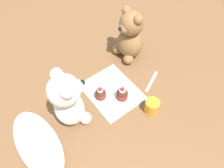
{
  "coord_description": "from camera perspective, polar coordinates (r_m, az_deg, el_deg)",
  "views": [
    {
      "loc": [
        -0.42,
        0.32,
        0.78
      ],
      "look_at": [
        0.0,
        0.0,
        0.06
      ],
      "focal_mm": 35.0,
      "sensor_mm": 36.0,
      "label": 1
    }
  ],
  "objects": [
    {
      "name": "cupcake_near_tan_bear",
      "position": [
        0.89,
        2.67,
        -2.61
      ],
      "size": [
        0.05,
        0.05,
        0.07
      ],
      "color": "#993333",
      "rests_on": "saucer_plate"
    },
    {
      "name": "saucer_plate",
      "position": [
        0.92,
        2.6,
        -3.56
      ],
      "size": [
        0.07,
        0.07,
        0.01
      ],
      "primitive_type": "cylinder",
      "color": "white",
      "rests_on": "knitted_placemat"
    },
    {
      "name": "teaspoon",
      "position": [
        0.99,
        10.29,
        0.71
      ],
      "size": [
        0.06,
        0.12,
        0.01
      ],
      "primitive_type": "cube",
      "rotation": [
        0.0,
        0.0,
        2.0
      ],
      "color": "silver",
      "rests_on": "ground_plane"
    },
    {
      "name": "teddy_bear_cream",
      "position": [
        0.79,
        -11.31,
        -4.34
      ],
      "size": [
        0.14,
        0.14,
        0.26
      ],
      "rotation": [
        0.0,
        0.0,
        -0.1
      ],
      "color": "silver",
      "rests_on": "ground_plane"
    },
    {
      "name": "ground_plane",
      "position": [
        0.94,
        0.0,
        -2.0
      ],
      "size": [
        4.0,
        4.0,
        0.0
      ],
      "primitive_type": "plane",
      "color": "brown"
    },
    {
      "name": "teddy_bear_tan",
      "position": [
        1.01,
        4.66,
        12.22
      ],
      "size": [
        0.13,
        0.13,
        0.25
      ],
      "rotation": [
        0.0,
        0.0,
        3.14
      ],
      "color": "olive",
      "rests_on": "ground_plane"
    },
    {
      "name": "juice_glass",
      "position": [
        0.88,
        10.32,
        -5.76
      ],
      "size": [
        0.05,
        0.05,
        0.06
      ],
      "primitive_type": "cylinder",
      "color": "orange",
      "rests_on": "ground_plane"
    },
    {
      "name": "cupcake_near_cream_bear",
      "position": [
        0.91,
        -3.01,
        -2.46
      ],
      "size": [
        0.05,
        0.05,
        0.06
      ],
      "color": "#993333",
      "rests_on": "knitted_placemat"
    },
    {
      "name": "tulle_cloth",
      "position": [
        0.86,
        -18.84,
        -14.34
      ],
      "size": [
        0.3,
        0.14,
        0.04
      ],
      "primitive_type": "ellipsoid",
      "color": "silver",
      "rests_on": "ground_plane"
    },
    {
      "name": "knitted_placemat",
      "position": [
        0.94,
        0.0,
        -1.89
      ],
      "size": [
        0.24,
        0.2,
        0.01
      ],
      "primitive_type": "cube",
      "color": "#8EBC99",
      "rests_on": "ground_plane"
    }
  ]
}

